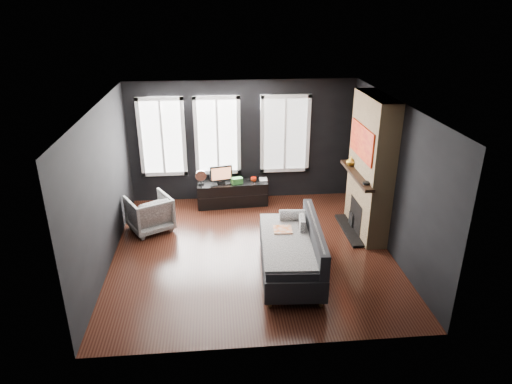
{
  "coord_description": "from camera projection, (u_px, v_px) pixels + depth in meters",
  "views": [
    {
      "loc": [
        -0.6,
        -7.26,
        4.27
      ],
      "look_at": [
        0.1,
        0.3,
        1.05
      ],
      "focal_mm": 32.0,
      "sensor_mm": 36.0,
      "label": 1
    }
  ],
  "objects": [
    {
      "name": "sofa",
      "position": [
        290.0,
        248.0,
        7.57
      ],
      "size": [
        1.19,
        2.16,
        0.9
      ],
      "primitive_type": null,
      "rotation": [
        0.0,
        0.0,
        -0.07
      ],
      "color": "black",
      "rests_on": "floor"
    },
    {
      "name": "book",
      "position": [
        259.0,
        175.0,
        10.17
      ],
      "size": [
        0.17,
        0.03,
        0.23
      ],
      "primitive_type": "imported",
      "rotation": [
        0.0,
        0.0,
        -0.04
      ],
      "color": "#B9A48F",
      "rests_on": "media_console"
    },
    {
      "name": "wall_left",
      "position": [
        103.0,
        188.0,
        7.63
      ],
      "size": [
        0.02,
        5.0,
        2.7
      ],
      "primitive_type": "cube",
      "color": "black",
      "rests_on": "ground"
    },
    {
      "name": "monitor",
      "position": [
        221.0,
        173.0,
        9.95
      ],
      "size": [
        0.51,
        0.22,
        0.45
      ],
      "primitive_type": null,
      "rotation": [
        0.0,
        0.0,
        0.22
      ],
      "color": "black",
      "rests_on": "media_console"
    },
    {
      "name": "ceiling",
      "position": [
        252.0,
        105.0,
        7.32
      ],
      "size": [
        5.0,
        5.0,
        0.0
      ],
      "primitive_type": "plane",
      "color": "white",
      "rests_on": "ground"
    },
    {
      "name": "stripe_pillow",
      "position": [
        302.0,
        227.0,
        7.84
      ],
      "size": [
        0.13,
        0.37,
        0.37
      ],
      "primitive_type": "cube",
      "rotation": [
        0.0,
        0.0,
        -0.12
      ],
      "color": "gray",
      "rests_on": "sofa"
    },
    {
      "name": "floor",
      "position": [
        252.0,
        251.0,
        8.37
      ],
      "size": [
        5.0,
        5.0,
        0.0
      ],
      "primitive_type": "plane",
      "color": "black",
      "rests_on": "ground"
    },
    {
      "name": "mantel_clock",
      "position": [
        366.0,
        183.0,
        8.1
      ],
      "size": [
        0.16,
        0.16,
        0.04
      ],
      "primitive_type": "cylinder",
      "rotation": [
        0.0,
        0.0,
        0.24
      ],
      "color": "black",
      "rests_on": "fireplace"
    },
    {
      "name": "armchair",
      "position": [
        149.0,
        211.0,
        9.01
      ],
      "size": [
        1.02,
        1.0,
        0.79
      ],
      "primitive_type": "imported",
      "rotation": [
        0.0,
        0.0,
        -2.64
      ],
      "color": "silver",
      "rests_on": "floor"
    },
    {
      "name": "wall_back",
      "position": [
        242.0,
        141.0,
        10.14
      ],
      "size": [
        5.0,
        0.02,
        2.7
      ],
      "primitive_type": "cube",
      "color": "black",
      "rests_on": "ground"
    },
    {
      "name": "desk_fan",
      "position": [
        201.0,
        177.0,
        9.89
      ],
      "size": [
        0.25,
        0.25,
        0.34
      ],
      "primitive_type": null,
      "rotation": [
        0.0,
        0.0,
        0.07
      ],
      "color": "gray",
      "rests_on": "media_console"
    },
    {
      "name": "storage_box",
      "position": [
        237.0,
        181.0,
        9.99
      ],
      "size": [
        0.27,
        0.21,
        0.13
      ],
      "primitive_type": "cube",
      "rotation": [
        0.0,
        0.0,
        0.28
      ],
      "color": "#327F34",
      "rests_on": "media_console"
    },
    {
      "name": "mantel_vase",
      "position": [
        351.0,
        161.0,
        8.99
      ],
      "size": [
        0.18,
        0.19,
        0.18
      ],
      "primitive_type": "imported",
      "rotation": [
        0.0,
        0.0,
        -0.02
      ],
      "color": "yellow",
      "rests_on": "fireplace"
    },
    {
      "name": "fireplace",
      "position": [
        371.0,
        167.0,
        8.59
      ],
      "size": [
        0.7,
        1.62,
        2.7
      ],
      "primitive_type": null,
      "color": "#93724C",
      "rests_on": "floor"
    },
    {
      "name": "media_console",
      "position": [
        232.0,
        193.0,
        10.17
      ],
      "size": [
        1.58,
        0.6,
        0.53
      ],
      "primitive_type": null,
      "rotation": [
        0.0,
        0.0,
        0.07
      ],
      "color": "black",
      "rests_on": "floor"
    },
    {
      "name": "mug",
      "position": [
        254.0,
        179.0,
        10.1
      ],
      "size": [
        0.15,
        0.13,
        0.13
      ],
      "primitive_type": "imported",
      "rotation": [
        0.0,
        0.0,
        -0.24
      ],
      "color": "red",
      "rests_on": "media_console"
    },
    {
      "name": "windows",
      "position": [
        221.0,
        96.0,
        9.66
      ],
      "size": [
        4.0,
        0.16,
        1.76
      ],
      "primitive_type": null,
      "color": "white",
      "rests_on": "wall_back"
    },
    {
      "name": "wall_right",
      "position": [
        393.0,
        178.0,
        8.06
      ],
      "size": [
        0.02,
        5.0,
        2.7
      ],
      "primitive_type": "cube",
      "color": "black",
      "rests_on": "ground"
    }
  ]
}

